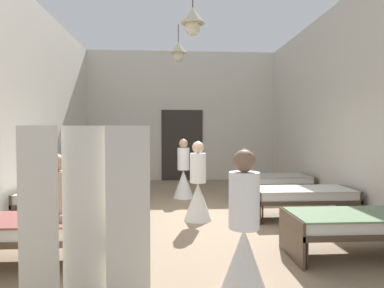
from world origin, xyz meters
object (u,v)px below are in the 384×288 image
(bed_right_row_2, at_px, (272,180))
(bed_left_row_2, at_px, (98,182))
(nurse_far_aisle, at_px, (183,177))
(bed_right_row_1, at_px, (302,195))
(patient_seated_primary, at_px, (56,194))
(bed_right_row_0, at_px, (360,223))
(nurse_near_aisle, at_px, (198,192))
(privacy_screen, at_px, (84,215))
(bed_left_row_1, at_px, (74,198))
(nurse_mid_aisle, at_px, (244,246))
(bed_left_row_0, at_px, (27,229))

(bed_right_row_2, bearing_deg, bed_left_row_2, 180.00)
(bed_left_row_2, distance_m, nurse_far_aisle, 2.08)
(bed_right_row_1, distance_m, bed_right_row_2, 1.90)
(bed_right_row_2, bearing_deg, patient_seated_primary, -135.89)
(bed_right_row_0, relative_size, bed_right_row_1, 1.00)
(nurse_near_aisle, height_order, patient_seated_primary, nurse_near_aisle)
(privacy_screen, bearing_deg, nurse_far_aisle, 75.88)
(bed_right_row_1, xyz_separation_m, patient_seated_primary, (-3.91, -1.89, 0.43))
(bed_right_row_1, bearing_deg, bed_right_row_0, -90.00)
(bed_left_row_1, distance_m, bed_right_row_2, 4.67)
(bed_right_row_0, relative_size, nurse_far_aisle, 1.28)
(bed_right_row_1, height_order, bed_right_row_2, same)
(bed_right_row_1, xyz_separation_m, bed_left_row_2, (-4.26, 1.90, 0.00))
(nurse_mid_aisle, bearing_deg, privacy_screen, -146.54)
(bed_left_row_0, height_order, patient_seated_primary, patient_seated_primary)
(bed_left_row_0, bearing_deg, bed_right_row_2, 41.71)
(bed_left_row_1, height_order, bed_right_row_2, same)
(bed_left_row_1, relative_size, nurse_mid_aisle, 1.28)
(bed_right_row_0, relative_size, bed_right_row_2, 1.00)
(bed_left_row_0, relative_size, bed_right_row_2, 1.00)
(bed_left_row_2, height_order, privacy_screen, privacy_screen)
(bed_left_row_0, height_order, nurse_near_aisle, nurse_near_aisle)
(bed_right_row_0, bearing_deg, bed_right_row_1, 90.00)
(bed_left_row_0, bearing_deg, bed_left_row_1, 90.00)
(patient_seated_primary, bearing_deg, bed_left_row_2, 95.27)
(bed_right_row_0, relative_size, bed_left_row_2, 1.00)
(bed_left_row_0, height_order, bed_right_row_0, same)
(bed_left_row_1, xyz_separation_m, nurse_near_aisle, (2.27, -0.02, 0.09))
(bed_right_row_0, bearing_deg, bed_left_row_2, 138.29)
(nurse_near_aisle, bearing_deg, nurse_mid_aisle, 8.04)
(nurse_far_aisle, distance_m, privacy_screen, 5.05)
(nurse_near_aisle, bearing_deg, privacy_screen, -21.18)
(bed_right_row_1, relative_size, bed_left_row_2, 1.00)
(bed_right_row_1, distance_m, patient_seated_primary, 4.37)
(bed_right_row_2, distance_m, privacy_screen, 5.82)
(nurse_mid_aisle, bearing_deg, bed_right_row_1, 92.64)
(bed_left_row_0, bearing_deg, privacy_screen, -45.40)
(bed_left_row_0, bearing_deg, bed_right_row_1, 24.02)
(bed_right_row_0, bearing_deg, nurse_mid_aisle, -150.99)
(bed_left_row_2, relative_size, nurse_mid_aisle, 1.28)
(bed_left_row_0, relative_size, bed_right_row_1, 1.00)
(nurse_mid_aisle, height_order, patient_seated_primary, nurse_mid_aisle)
(nurse_near_aisle, bearing_deg, bed_left_row_0, -46.62)
(nurse_far_aisle, bearing_deg, nurse_near_aisle, 55.96)
(bed_left_row_0, height_order, nurse_far_aisle, nurse_far_aisle)
(bed_right_row_2, bearing_deg, privacy_screen, -124.83)
(nurse_far_aisle, distance_m, patient_seated_primary, 4.32)
(bed_right_row_0, height_order, bed_right_row_1, same)
(bed_left_row_1, bearing_deg, nurse_far_aisle, 44.75)
(bed_right_row_1, bearing_deg, patient_seated_primary, -154.18)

